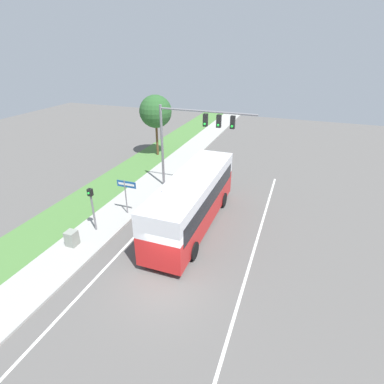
{
  "coord_description": "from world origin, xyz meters",
  "views": [
    {
      "loc": [
        5.08,
        -10.3,
        10.75
      ],
      "look_at": [
        -1.09,
        6.43,
        1.9
      ],
      "focal_mm": 28.0,
      "sensor_mm": 36.0,
      "label": 1
    }
  ],
  "objects_px": {
    "pedestrian_signal": "(92,203)",
    "signal_gantry": "(192,131)",
    "bus": "(193,198)",
    "utility_cabinet": "(72,238)",
    "street_sign": "(126,190)"
  },
  "relations": [
    {
      "from": "utility_cabinet",
      "to": "bus",
      "type": "bearing_deg",
      "value": 38.33
    },
    {
      "from": "bus",
      "to": "pedestrian_signal",
      "type": "relative_size",
      "value": 3.45
    },
    {
      "from": "signal_gantry",
      "to": "utility_cabinet",
      "type": "relative_size",
      "value": 8.04
    },
    {
      "from": "signal_gantry",
      "to": "bus",
      "type": "bearing_deg",
      "value": -69.37
    },
    {
      "from": "bus",
      "to": "pedestrian_signal",
      "type": "height_order",
      "value": "bus"
    },
    {
      "from": "bus",
      "to": "signal_gantry",
      "type": "xyz_separation_m",
      "value": [
        -1.85,
        4.91,
        2.95
      ]
    },
    {
      "from": "signal_gantry",
      "to": "pedestrian_signal",
      "type": "relative_size",
      "value": 2.47
    },
    {
      "from": "street_sign",
      "to": "utility_cabinet",
      "type": "xyz_separation_m",
      "value": [
        -1.15,
        -4.34,
        -1.31
      ]
    },
    {
      "from": "bus",
      "to": "utility_cabinet",
      "type": "bearing_deg",
      "value": -141.67
    },
    {
      "from": "bus",
      "to": "signal_gantry",
      "type": "distance_m",
      "value": 6.02
    },
    {
      "from": "pedestrian_signal",
      "to": "signal_gantry",
      "type": "bearing_deg",
      "value": 64.31
    },
    {
      "from": "signal_gantry",
      "to": "street_sign",
      "type": "xyz_separation_m",
      "value": [
        -2.84,
        -5.18,
        -3.07
      ]
    },
    {
      "from": "street_sign",
      "to": "bus",
      "type": "bearing_deg",
      "value": 3.31
    },
    {
      "from": "street_sign",
      "to": "utility_cabinet",
      "type": "bearing_deg",
      "value": -104.79
    },
    {
      "from": "bus",
      "to": "utility_cabinet",
      "type": "height_order",
      "value": "bus"
    }
  ]
}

